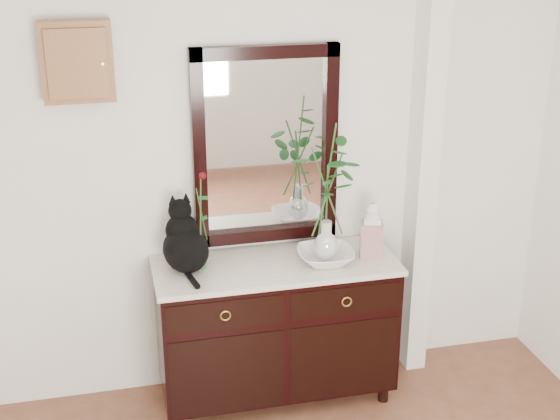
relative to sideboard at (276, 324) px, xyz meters
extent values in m
cube|color=white|center=(-0.10, 0.25, 0.88)|extent=(3.60, 0.04, 2.70)
cube|color=white|center=(0.90, 0.17, 0.88)|extent=(0.12, 0.20, 2.70)
cube|color=black|center=(0.00, 0.00, -0.01)|extent=(1.30, 0.50, 0.82)
cube|color=white|center=(0.00, 0.00, 0.36)|extent=(1.33, 0.52, 0.03)
cube|color=black|center=(0.00, 0.24, 0.97)|extent=(0.80, 0.06, 1.10)
cube|color=white|center=(0.00, 0.25, 0.97)|extent=(0.66, 0.01, 0.96)
cube|color=brown|center=(-0.95, 0.21, 1.48)|extent=(0.35, 0.10, 0.40)
imported|color=white|center=(0.27, -0.05, 0.41)|extent=(0.33, 0.33, 0.08)
camera|label=1|loc=(-0.86, -3.74, 2.20)|focal=50.00mm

